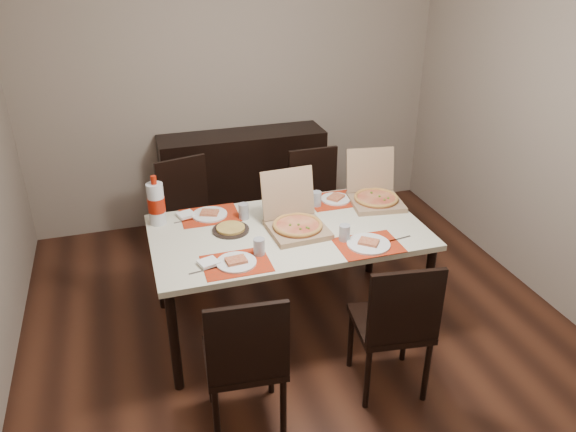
% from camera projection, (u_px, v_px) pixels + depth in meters
% --- Properties ---
extents(ground, '(3.80, 4.00, 0.02)m').
position_uv_depth(ground, '(303.00, 335.00, 3.93)').
color(ground, '#3F2013').
rests_on(ground, ground).
extents(room_walls, '(3.84, 4.02, 2.62)m').
position_uv_depth(room_walls, '(285.00, 72.00, 3.52)').
color(room_walls, gray).
rests_on(room_walls, ground).
extents(sideboard, '(1.50, 0.40, 0.90)m').
position_uv_depth(sideboard, '(244.00, 180.00, 5.24)').
color(sideboard, black).
rests_on(sideboard, ground).
extents(dining_table, '(1.80, 1.00, 0.75)m').
position_uv_depth(dining_table, '(288.00, 238.00, 3.76)').
color(dining_table, beige).
rests_on(dining_table, ground).
extents(chair_near_left, '(0.45, 0.45, 0.93)m').
position_uv_depth(chair_near_left, '(246.00, 358.00, 2.95)').
color(chair_near_left, black).
rests_on(chair_near_left, ground).
extents(chair_near_right, '(0.47, 0.47, 0.93)m').
position_uv_depth(chair_near_right, '(395.00, 323.00, 3.22)').
color(chair_near_right, black).
rests_on(chair_near_right, ground).
extents(chair_far_left, '(0.50, 0.50, 0.93)m').
position_uv_depth(chair_far_left, '(189.00, 212.00, 4.50)').
color(chair_far_left, black).
rests_on(chair_far_left, ground).
extents(chair_far_right, '(0.42, 0.42, 0.93)m').
position_uv_depth(chair_far_right, '(317.00, 201.00, 4.69)').
color(chair_far_right, black).
rests_on(chair_far_right, ground).
extents(setting_near_left, '(0.49, 0.30, 0.11)m').
position_uv_depth(setting_near_left, '(239.00, 259.00, 3.36)').
color(setting_near_left, '#B3250B').
rests_on(setting_near_left, dining_table).
extents(setting_near_right, '(0.51, 0.30, 0.11)m').
position_uv_depth(setting_near_right, '(363.00, 241.00, 3.55)').
color(setting_near_right, '#B3250B').
rests_on(setting_near_right, dining_table).
extents(setting_far_left, '(0.51, 0.30, 0.11)m').
position_uv_depth(setting_far_left, '(216.00, 214.00, 3.89)').
color(setting_far_left, '#B3250B').
rests_on(setting_far_left, dining_table).
extents(setting_far_right, '(0.42, 0.30, 0.11)m').
position_uv_depth(setting_far_right, '(330.00, 199.00, 4.10)').
color(setting_far_right, '#B3250B').
rests_on(setting_far_right, dining_table).
extents(napkin_loose, '(0.16, 0.16, 0.02)m').
position_uv_depth(napkin_loose, '(285.00, 228.00, 3.73)').
color(napkin_loose, white).
rests_on(napkin_loose, dining_table).
extents(pizza_box_center, '(0.39, 0.43, 0.37)m').
position_uv_depth(pizza_box_center, '(296.00, 222.00, 3.70)').
color(pizza_box_center, '#907053').
rests_on(pizza_box_center, dining_table).
extents(pizza_box_right, '(0.41, 0.44, 0.36)m').
position_uv_depth(pizza_box_right, '(375.00, 195.00, 4.08)').
color(pizza_box_right, '#907053').
rests_on(pizza_box_right, dining_table).
extents(faina_plate, '(0.25, 0.25, 0.03)m').
position_uv_depth(faina_plate, '(231.00, 229.00, 3.71)').
color(faina_plate, black).
rests_on(faina_plate, dining_table).
extents(dip_bowl, '(0.18, 0.18, 0.03)m').
position_uv_depth(dip_bowl, '(303.00, 210.00, 3.95)').
color(dip_bowl, white).
rests_on(dip_bowl, dining_table).
extents(soda_bottle, '(0.12, 0.12, 0.35)m').
position_uv_depth(soda_bottle, '(156.00, 204.00, 3.75)').
color(soda_bottle, silver).
rests_on(soda_bottle, dining_table).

